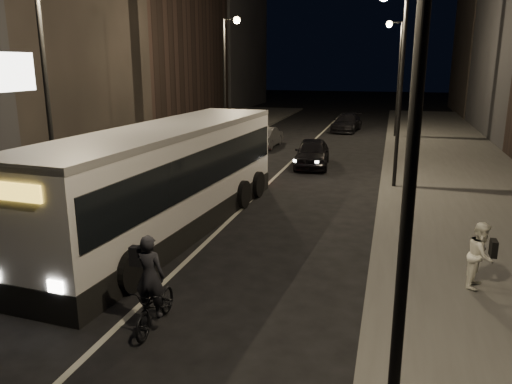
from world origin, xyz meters
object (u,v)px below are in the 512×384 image
Objects in this scene: streetlight_right_near at (395,69)px; city_bus at (168,175)px; streetlight_right_mid at (396,64)px; streetlight_left_far at (228,64)px; pedestrian_woman at (481,255)px; car_mid at (266,137)px; streetlight_left_near at (51,65)px; car_far at (347,123)px; cyclist_on_bicycle at (154,297)px; car_near at (312,153)px; streetlight_right_far at (396,63)px.

city_bus is at bearing 129.49° from streetlight_right_near.
streetlight_left_far is at bearing 136.84° from streetlight_right_mid.
city_bus is at bearing 94.10° from pedestrian_woman.
streetlight_left_far reaches higher than car_mid.
streetlight_left_near is at bearing 143.12° from streetlight_right_near.
streetlight_right_near is 1.72× the size of car_far.
city_bus is at bearing -78.02° from streetlight_left_far.
pedestrian_woman is at bearing 117.65° from car_mid.
streetlight_right_near reaches higher than cyclist_on_bicycle.
cyclist_on_bicycle is at bearing -64.13° from city_bus.
car_far is at bearing -115.52° from car_mid.
car_mid is (-10.23, 19.59, -0.29)m from pedestrian_woman.
car_near is at bearing 80.03° from city_bus.
streetlight_left_far is 24.81m from cyclist_on_bicycle.
city_bus is 26.68m from car_far.
streetlight_left_near is 0.62× the size of city_bus.
cyclist_on_bicycle is at bearing -108.43° from streetlight_right_mid.
cyclist_on_bicycle is 1.31× the size of pedestrian_woman.
cyclist_on_bicycle is 0.51× the size of car_mid.
streetlight_right_mid reaches higher than car_far.
streetlight_right_far is 1.87× the size of car_near.
streetlight_right_mid is 3.83× the size of cyclist_on_bicycle.
streetlight_right_near reaches higher than car_far.
streetlight_left_near is 18.00m from streetlight_left_far.
streetlight_left_near is at bearing -124.14° from car_near.
streetlight_left_near is at bearing -113.96° from streetlight_right_far.
streetlight_left_far is at bearing -150.64° from streetlight_right_far.
streetlight_right_mid reaches higher than city_bus.
cyclist_on_bicycle is at bearing -98.70° from streetlight_right_far.
streetlight_right_far is 11.25m from car_mid.
streetlight_right_mid is 13.31m from car_mid.
streetlight_left_near reaches higher than car_mid.
city_bus is 17.25m from car_mid.
pedestrian_woman is 0.34× the size of car_far.
pedestrian_woman is (2.27, -10.00, -4.39)m from streetlight_right_mid.
cyclist_on_bicycle is at bearing -75.42° from streetlight_left_far.
streetlight_right_mid is (0.00, 16.00, 0.00)m from streetlight_right_near.
streetlight_left_far reaches higher than cyclist_on_bicycle.
streetlight_left_far is at bearing -123.49° from car_far.
car_far is (-5.80, 28.85, -0.28)m from pedestrian_woman.
car_near is (6.65, 12.08, -4.62)m from streetlight_left_near.
city_bus reaches higher than cyclist_on_bicycle.
car_far is (3.40, 26.44, -1.20)m from city_bus.
streetlight_right_near and streetlight_right_mid have the same top height.
car_far is at bearing 95.78° from streetlight_right_near.
streetlight_right_mid is 5.01× the size of pedestrian_woman.
car_mid is 10.27m from car_far.
streetlight_right_far is (0.00, 32.00, 0.00)m from streetlight_right_near.
streetlight_left_far is at bearing -8.64° from car_mid.
streetlight_right_mid is 15.06m from cyclist_on_bicycle.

